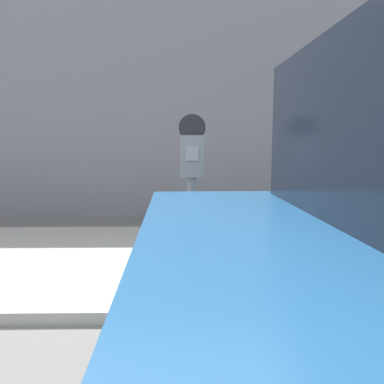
{
  "coord_description": "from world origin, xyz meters",
  "views": [
    {
      "loc": [
        0.5,
        -1.8,
        1.34
      ],
      "look_at": [
        0.55,
        1.13,
        0.95
      ],
      "focal_mm": 35.0,
      "sensor_mm": 36.0,
      "label": 1
    }
  ],
  "objects": [
    {
      "name": "sidewalk",
      "position": [
        0.0,
        2.2,
        0.05
      ],
      "size": [
        24.0,
        2.8,
        0.1
      ],
      "color": "#ADAAA3",
      "rests_on": "ground_plane"
    },
    {
      "name": "building_facade",
      "position": [
        0.0,
        4.91,
        2.35
      ],
      "size": [
        24.0,
        0.3,
        4.69
      ],
      "color": "gray",
      "rests_on": "ground_plane"
    },
    {
      "name": "parking_meter",
      "position": [
        0.55,
        1.13,
        1.06
      ],
      "size": [
        0.21,
        0.13,
        1.45
      ],
      "color": "slate",
      "rests_on": "sidewalk"
    }
  ]
}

